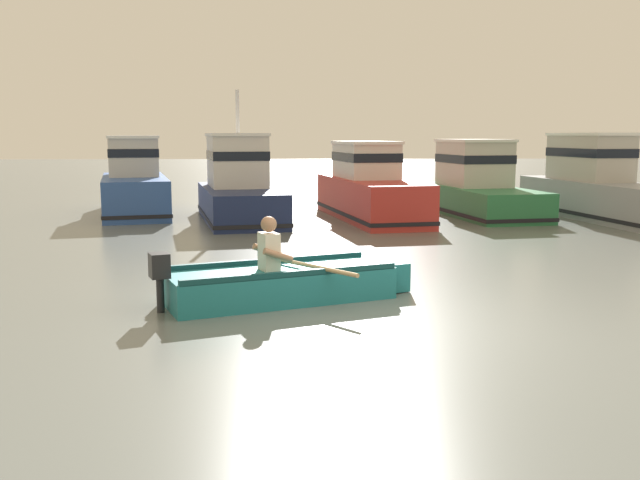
{
  "coord_description": "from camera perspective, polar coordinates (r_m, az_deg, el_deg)",
  "views": [
    {
      "loc": [
        -1.1,
        -8.31,
        2.28
      ],
      "look_at": [
        -0.64,
        3.3,
        0.55
      ],
      "focal_mm": 39.55,
      "sensor_mm": 36.0,
      "label": 1
    }
  ],
  "objects": [
    {
      "name": "moored_boat_blue",
      "position": [
        21.26,
        -14.8,
        4.34
      ],
      "size": [
        2.93,
        5.33,
        2.27
      ],
      "color": "#2D519E",
      "rests_on": "ground"
    },
    {
      "name": "ground_plane",
      "position": [
        8.69,
        5.14,
        -6.79
      ],
      "size": [
        120.0,
        120.0,
        0.0
      ],
      "primitive_type": "plane",
      "color": "slate"
    },
    {
      "name": "moored_boat_navy",
      "position": [
        19.22,
        -6.6,
        4.17
      ],
      "size": [
        2.88,
        5.52,
        3.47
      ],
      "color": "#19234C",
      "rests_on": "ground"
    },
    {
      "name": "moored_boat_green",
      "position": [
        20.9,
        12.62,
        4.19
      ],
      "size": [
        2.84,
        5.53,
        2.16
      ],
      "color": "#287042",
      "rests_on": "ground"
    },
    {
      "name": "rowboat_with_person",
      "position": [
        9.84,
        -2.9,
        -3.44
      ],
      "size": [
        3.6,
        2.16,
        1.19
      ],
      "color": "#1E727A",
      "rests_on": "ground"
    },
    {
      "name": "moored_boat_grey",
      "position": [
        20.97,
        21.41,
        4.04
      ],
      "size": [
        2.57,
        6.38,
        2.35
      ],
      "color": "gray",
      "rests_on": "ground"
    },
    {
      "name": "moored_boat_red",
      "position": [
        19.48,
        4.0,
        4.11
      ],
      "size": [
        2.75,
        5.97,
        2.11
      ],
      "color": "#B72D28",
      "rests_on": "ground"
    }
  ]
}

